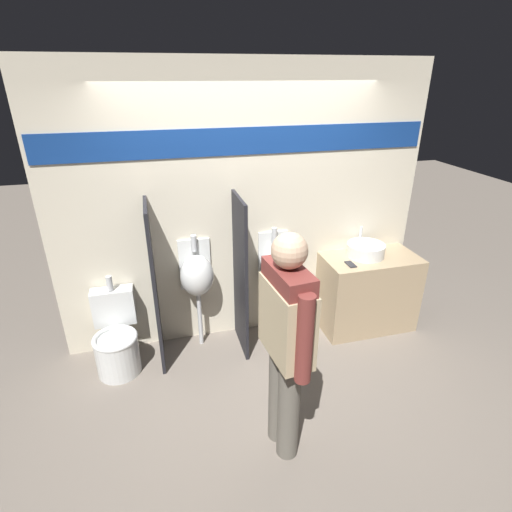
# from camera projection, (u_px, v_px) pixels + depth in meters

# --- Properties ---
(ground_plane) EXTENTS (16.00, 16.00, 0.00)m
(ground_plane) POSITION_uv_depth(u_px,v_px,m) (260.00, 360.00, 3.90)
(ground_plane) COLOR #70665B
(display_wall) EXTENTS (3.64, 0.07, 2.70)m
(display_wall) POSITION_uv_depth(u_px,v_px,m) (245.00, 209.00, 3.86)
(display_wall) COLOR beige
(display_wall) RESTS_ON ground_plane
(sink_counter) EXTENTS (0.99, 0.53, 0.83)m
(sink_counter) POSITION_uv_depth(u_px,v_px,m) (367.00, 292.00, 4.29)
(sink_counter) COLOR tan
(sink_counter) RESTS_ON ground_plane
(sink_basin) EXTENTS (0.39, 0.39, 0.27)m
(sink_basin) POSITION_uv_depth(u_px,v_px,m) (366.00, 250.00, 4.13)
(sink_basin) COLOR silver
(sink_basin) RESTS_ON sink_counter
(cell_phone) EXTENTS (0.07, 0.14, 0.01)m
(cell_phone) POSITION_uv_depth(u_px,v_px,m) (351.00, 264.00, 3.95)
(cell_phone) COLOR #232328
(cell_phone) RESTS_ON sink_counter
(divider_near_counter) EXTENTS (0.03, 0.53, 1.57)m
(divider_near_counter) POSITION_uv_depth(u_px,v_px,m) (155.00, 287.00, 3.63)
(divider_near_counter) COLOR black
(divider_near_counter) RESTS_ON ground_plane
(divider_mid) EXTENTS (0.03, 0.53, 1.57)m
(divider_mid) POSITION_uv_depth(u_px,v_px,m) (240.00, 277.00, 3.81)
(divider_mid) COLOR black
(divider_mid) RESTS_ON ground_plane
(urinal_near_counter) EXTENTS (0.32, 0.28, 1.17)m
(urinal_near_counter) POSITION_uv_depth(u_px,v_px,m) (197.00, 275.00, 3.84)
(urinal_near_counter) COLOR silver
(urinal_near_counter) RESTS_ON ground_plane
(urinal_far) EXTENTS (0.32, 0.28, 1.17)m
(urinal_far) POSITION_uv_depth(u_px,v_px,m) (276.00, 266.00, 4.02)
(urinal_far) COLOR silver
(urinal_far) RESTS_ON ground_plane
(toilet) EXTENTS (0.41, 0.57, 0.87)m
(toilet) POSITION_uv_depth(u_px,v_px,m) (117.00, 341.00, 3.71)
(toilet) COLOR silver
(toilet) RESTS_ON ground_plane
(person_in_vest) EXTENTS (0.26, 0.60, 1.71)m
(person_in_vest) POSITION_uv_depth(u_px,v_px,m) (286.00, 335.00, 2.62)
(person_in_vest) COLOR #666056
(person_in_vest) RESTS_ON ground_plane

